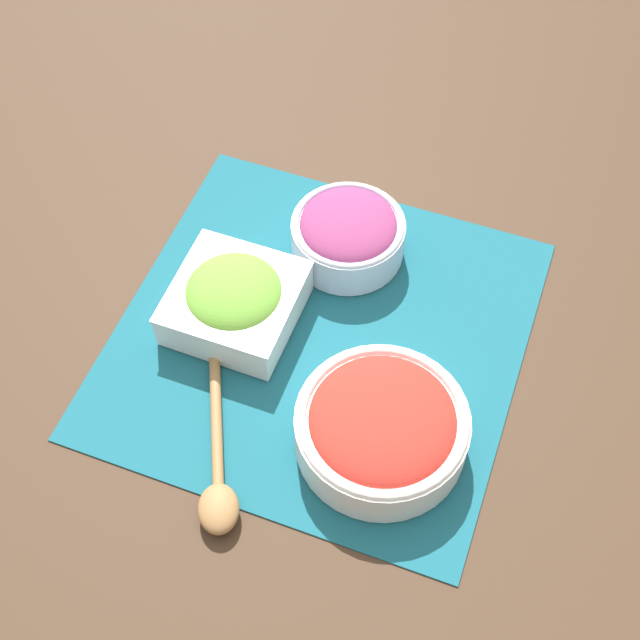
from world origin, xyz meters
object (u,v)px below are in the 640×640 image
object	(u,v)px
onion_bowl	(348,233)
wooden_spoon	(218,477)
tomato_bowl	(382,426)
lettuce_bowl	(235,300)

from	to	relation	value
onion_bowl	wooden_spoon	world-z (taller)	onion_bowl
tomato_bowl	wooden_spoon	bearing A→B (deg)	35.22
lettuce_bowl	wooden_spoon	distance (m)	0.21
lettuce_bowl	wooden_spoon	xyz separation A→B (m)	(-0.06, 0.19, -0.02)
onion_bowl	lettuce_bowl	bearing A→B (deg)	56.68
onion_bowl	wooden_spoon	bearing A→B (deg)	85.82
tomato_bowl	lettuce_bowl	xyz separation A→B (m)	(0.20, -0.10, -0.00)
tomato_bowl	lettuce_bowl	size ratio (longest dim) A/B	1.29
onion_bowl	lettuce_bowl	xyz separation A→B (m)	(0.09, 0.13, -0.00)
tomato_bowl	wooden_spoon	distance (m)	0.17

